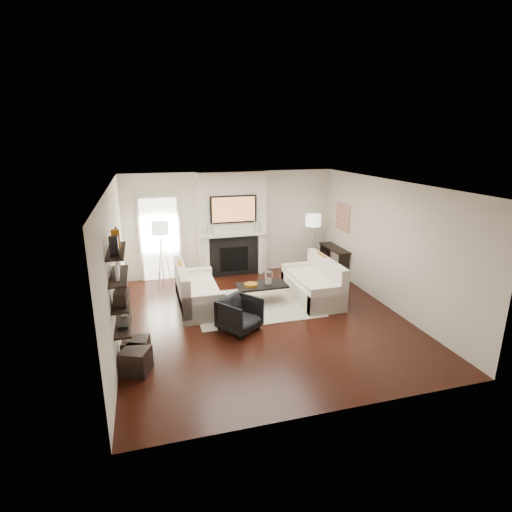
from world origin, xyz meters
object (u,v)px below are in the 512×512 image
object	(u,v)px
lamp_left_shade	(160,228)
armchair	(240,313)
loveseat_left_base	(199,297)
coffee_table	(262,285)
ottoman_near	(136,350)
lamp_right_shade	(313,220)
loveseat_right_base	(312,290)

from	to	relation	value
lamp_left_shade	armchair	bearing A→B (deg)	-66.12
loveseat_left_base	lamp_left_shade	size ratio (longest dim) A/B	4.50
coffee_table	ottoman_near	distance (m)	3.20
lamp_left_shade	lamp_right_shade	world-z (taller)	same
lamp_right_shade	ottoman_near	distance (m)	5.76
loveseat_right_base	lamp_left_shade	xyz separation A→B (m)	(-3.19, 1.81, 1.24)
loveseat_left_base	lamp_right_shade	bearing A→B (deg)	23.63
lamp_left_shade	ottoman_near	size ratio (longest dim) A/B	1.00
lamp_left_shade	lamp_right_shade	distance (m)	3.90
coffee_table	lamp_left_shade	xyz separation A→B (m)	(-2.04, 1.71, 1.05)
loveseat_right_base	lamp_left_shade	distance (m)	3.88
lamp_right_shade	ottoman_near	bearing A→B (deg)	-143.49
armchair	lamp_left_shade	size ratio (longest dim) A/B	1.73
coffee_table	lamp_left_shade	world-z (taller)	lamp_left_shade
coffee_table	lamp_left_shade	distance (m)	2.86
loveseat_right_base	coffee_table	bearing A→B (deg)	174.80
loveseat_right_base	coffee_table	xyz separation A→B (m)	(-1.15, 0.10, 0.19)
loveseat_left_base	lamp_left_shade	bearing A→B (deg)	113.00
loveseat_left_base	lamp_left_shade	distance (m)	2.09
armchair	lamp_left_shade	world-z (taller)	lamp_left_shade
coffee_table	lamp_right_shade	size ratio (longest dim) A/B	2.75
loveseat_left_base	loveseat_right_base	xyz separation A→B (m)	(2.53, -0.26, 0.00)
coffee_table	ottoman_near	xyz separation A→B (m)	(-2.66, -1.77, -0.20)
coffee_table	lamp_left_shade	size ratio (longest dim) A/B	2.75
loveseat_right_base	lamp_right_shade	world-z (taller)	lamp_right_shade
lamp_left_shade	ottoman_near	world-z (taller)	lamp_left_shade
loveseat_left_base	loveseat_right_base	bearing A→B (deg)	-5.86
loveseat_right_base	ottoman_near	world-z (taller)	loveseat_right_base
loveseat_left_base	ottoman_near	world-z (taller)	loveseat_left_base
coffee_table	armchair	xyz separation A→B (m)	(-0.78, -1.14, -0.05)
armchair	ottoman_near	xyz separation A→B (m)	(-1.88, -0.63, -0.15)
loveseat_left_base	armchair	world-z (taller)	armchair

